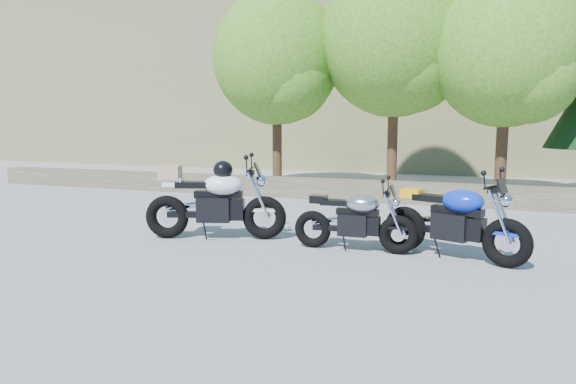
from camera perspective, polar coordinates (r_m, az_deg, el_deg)
name	(u,v)px	position (r m, az deg, el deg)	size (l,w,h in m)	color
ground	(252,249)	(7.75, -4.04, -6.33)	(90.00, 90.00, 0.00)	gray
stone_wall	(345,190)	(12.82, 6.33, 0.24)	(22.00, 0.55, 0.50)	#4B4132
hillside	(486,33)	(35.28, 21.13, 16.14)	(80.00, 30.00, 15.00)	olive
tree_decid_left	(280,62)	(15.14, -0.95, 14.20)	(3.67, 3.67, 5.62)	#382314
tree_decid_mid	(399,43)	(14.70, 12.18, 15.84)	(4.08, 4.08, 6.24)	#382314
tree_decid_right	(511,56)	(13.87, 23.56, 13.67)	(3.54, 3.54, 5.41)	#382314
silver_bike	(355,221)	(7.59, 7.49, -3.19)	(1.84, 0.58, 0.92)	black
white_bike	(215,201)	(8.39, -8.15, -0.96)	(2.25, 0.97, 1.28)	black
blue_bike	(454,222)	(7.45, 17.98, -3.14)	(2.04, 0.96, 1.07)	black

